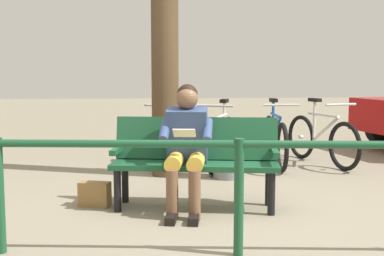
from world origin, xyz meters
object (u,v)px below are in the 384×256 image
bench (195,155)px  bicycle_silver (321,139)px  person_reading (186,142)px  litter_bin (227,149)px  handbag (95,194)px  bicycle_blue (163,140)px  bicycle_purple (221,142)px  tree_trunk (165,11)px  bicycle_green (275,140)px

bench → bicycle_silver: bicycle_silver is taller
person_reading → litter_bin: bearing=-104.1°
person_reading → handbag: bearing=-5.2°
handbag → bicycle_blue: size_ratio=0.18×
bench → bicycle_purple: size_ratio=1.04×
tree_trunk → bicycle_purple: bearing=-150.3°
bench → person_reading: person_reading is taller
bicycle_silver → bicycle_purple: same height
litter_bin → bicycle_green: bicycle_green is taller
tree_trunk → bicycle_blue: tree_trunk is taller
handbag → bicycle_blue: (-0.74, -2.11, 0.24)m
handbag → bicycle_purple: bicycle_purple is taller
handbag → bicycle_silver: (-2.99, -1.97, 0.24)m
litter_bin → bicycle_silver: 1.68m
bench → bicycle_silver: (-2.01, -2.06, -0.15)m
bicycle_green → tree_trunk: bearing=-66.5°
handbag → tree_trunk: bearing=-117.9°
bench → bicycle_blue: 2.21m
bench → tree_trunk: tree_trunk is taller
tree_trunk → litter_bin: tree_trunk is taller
bench → bicycle_green: bicycle_green is taller
person_reading → bicycle_purple: size_ratio=0.75×
litter_bin → bicycle_blue: 1.21m
bicycle_green → bicycle_blue: size_ratio=1.00×
bench → bicycle_purple: (-0.55, -1.96, -0.15)m
bicycle_purple → bicycle_blue: bearing=-85.9°
handbag → tree_trunk: tree_trunk is taller
bench → handbag: bearing=4.7°
bench → bicycle_green: bearing=-113.2°
litter_bin → bicycle_green: size_ratio=0.44×
bench → person_reading: 0.24m
person_reading → bicycle_blue: bearing=-76.6°
person_reading → bicycle_blue: person_reading is taller
bicycle_silver → bicycle_blue: (2.26, -0.13, 0.00)m
bicycle_purple → bicycle_silver: bearing=114.4°
bicycle_blue → bicycle_silver: bearing=87.7°
bench → tree_trunk: size_ratio=0.40×
person_reading → bicycle_silver: bearing=-123.9°
bicycle_purple → litter_bin: bearing=18.1°
bicycle_purple → bicycle_blue: size_ratio=0.95×
litter_bin → bench: bearing=67.5°
handbag → tree_trunk: size_ratio=0.07×
bench → tree_trunk: 2.18m
bicycle_silver → bicycle_green: size_ratio=0.97×
bicycle_green → bicycle_purple: 0.79m
bicycle_silver → litter_bin: bearing=-78.0°
litter_bin → bicycle_green: 1.13m
bicycle_purple → bicycle_green: bearing=117.3°
handbag → bicycle_blue: bicycle_blue is taller
bicycle_silver → bicycle_purple: (1.45, 0.10, 0.00)m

